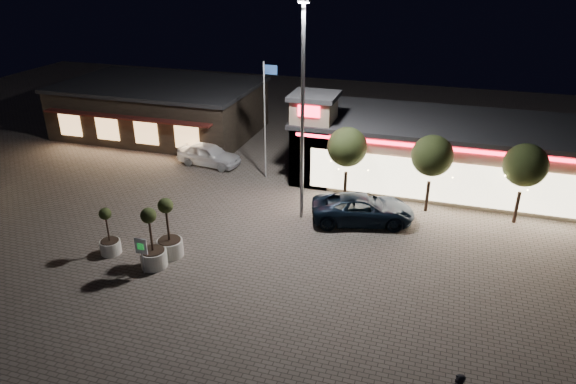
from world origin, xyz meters
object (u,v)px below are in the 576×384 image
(valet_sign, at_px, (141,249))
(planter_mid, at_px, (153,249))
(pickup_truck, at_px, (363,209))
(white_sedan, at_px, (209,154))
(planter_left, at_px, (109,239))

(valet_sign, bearing_deg, planter_mid, 77.43)
(pickup_truck, xyz_separation_m, valet_sign, (-9.25, -8.48, 0.53))
(pickup_truck, distance_m, white_sedan, 13.51)
(pickup_truck, distance_m, valet_sign, 12.56)
(white_sedan, xyz_separation_m, planter_left, (0.45, -12.86, -0.01))
(planter_mid, xyz_separation_m, valet_sign, (-0.16, -0.70, 0.35))
(planter_mid, height_order, valet_sign, planter_mid)
(planter_mid, bearing_deg, valet_sign, -102.57)
(pickup_truck, bearing_deg, white_sedan, 50.94)
(planter_left, bearing_deg, valet_sign, -23.02)
(valet_sign, bearing_deg, planter_left, 156.98)
(pickup_truck, relative_size, valet_sign, 3.06)
(pickup_truck, relative_size, planter_left, 2.25)
(planter_left, height_order, valet_sign, planter_left)
(planter_left, distance_m, valet_sign, 2.92)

